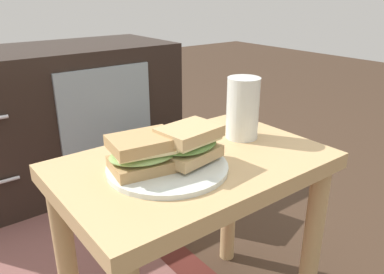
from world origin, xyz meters
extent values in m
cube|color=tan|center=(0.00, 0.00, 0.44)|extent=(0.56, 0.36, 0.04)
cylinder|color=tan|center=(0.25, -0.14, 0.21)|extent=(0.04, 0.04, 0.43)
cylinder|color=tan|center=(-0.25, 0.14, 0.21)|extent=(0.04, 0.04, 0.43)
cylinder|color=tan|center=(0.25, 0.14, 0.21)|extent=(0.04, 0.04, 0.43)
cube|color=black|center=(0.02, 0.95, 0.29)|extent=(0.96, 0.44, 0.58)
cube|color=#8C9EA8|center=(0.14, 0.72, 0.30)|extent=(0.37, 0.01, 0.44)
cylinder|color=silver|center=(-0.24, 0.72, 0.19)|extent=(0.08, 0.01, 0.01)
cylinder|color=silver|center=(-0.07, -0.01, 0.47)|extent=(0.24, 0.24, 0.01)
cube|color=tan|center=(-0.12, 0.01, 0.48)|extent=(0.14, 0.11, 0.02)
ellipsoid|color=#8CB260|center=(-0.12, 0.01, 0.50)|extent=(0.15, 0.12, 0.02)
cube|color=beige|center=(-0.12, 0.01, 0.51)|extent=(0.13, 0.11, 0.01)
cube|color=tan|center=(-0.12, 0.01, 0.53)|extent=(0.13, 0.11, 0.02)
cube|color=tan|center=(-0.03, -0.02, 0.49)|extent=(0.13, 0.10, 0.02)
ellipsoid|color=#608C42|center=(-0.03, -0.02, 0.51)|extent=(0.14, 0.11, 0.02)
cube|color=beige|center=(-0.03, -0.02, 0.52)|extent=(0.11, 0.09, 0.01)
cube|color=tan|center=(-0.03, -0.02, 0.53)|extent=(0.12, 0.10, 0.02)
cylinder|color=silver|center=(0.16, 0.03, 0.53)|extent=(0.08, 0.08, 0.14)
cylinder|color=orange|center=(0.16, 0.03, 0.52)|extent=(0.07, 0.07, 0.12)
cylinder|color=white|center=(0.16, 0.03, 0.59)|extent=(0.07, 0.07, 0.01)
cube|color=tan|center=(0.30, 0.44, 0.16)|extent=(0.21, 0.17, 0.31)
cube|color=tan|center=(0.30, 0.44, 0.32)|extent=(0.20, 0.15, 0.03)
camera|label=1|loc=(-0.44, -0.56, 0.79)|focal=35.38mm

